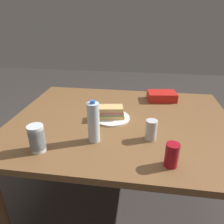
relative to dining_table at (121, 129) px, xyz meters
name	(u,v)px	position (x,y,z in m)	size (l,w,h in m)	color
ground_plane	(120,197)	(0.00, 0.00, -0.66)	(8.00, 8.00, 0.00)	#383330
dining_table	(121,129)	(0.00, 0.00, 0.00)	(1.51, 1.17, 0.74)	brown
paper_plate	(112,118)	(0.07, 0.00, 0.09)	(0.24, 0.24, 0.01)	white
sandwich	(111,112)	(0.07, 0.00, 0.13)	(0.19, 0.12, 0.08)	#DBB26B
soda_can_red	(172,155)	(-0.28, 0.44, 0.14)	(0.07, 0.07, 0.12)	maroon
chip_bag	(162,96)	(-0.30, -0.39, 0.12)	(0.23, 0.15, 0.07)	red
water_bottle_tall	(94,122)	(0.13, 0.28, 0.20)	(0.07, 0.07, 0.25)	silver
plastic_cup_stack	(37,138)	(0.40, 0.42, 0.15)	(0.08, 0.08, 0.15)	silver
soda_can_silver	(151,130)	(-0.19, 0.22, 0.14)	(0.07, 0.07, 0.12)	silver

